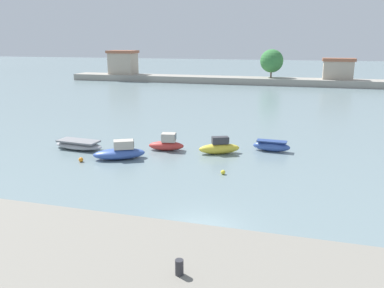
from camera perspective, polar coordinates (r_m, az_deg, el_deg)
The scene contains 10 objects.
ground_plane at distance 22.32m, azimuth 1.25°, elevation -12.53°, with size 400.00×400.00×0.00m, color slate.
mooring_bollard at distance 14.11m, azimuth -1.89°, elevation -17.78°, with size 0.30×0.30×0.57m, color #2D2D33.
moored_boat_0 at distance 39.42m, azimuth -16.43°, elevation -0.12°, with size 5.29×2.45×0.88m.
moored_boat_1 at distance 35.24m, azimuth -10.63°, elevation -1.23°, with size 4.93×3.71×1.70m.
moored_boat_2 at distance 37.44m, azimuth -3.74°, elevation 0.02°, with size 3.60×1.85×1.69m.
moored_boat_3 at distance 36.31m, azimuth 4.08°, elevation -0.51°, with size 4.03×2.69×1.63m.
moored_boat_4 at distance 37.85m, azimuth 11.70°, elevation -0.30°, with size 3.60×1.31×1.04m.
mooring_buoy_0 at distance 30.87m, azimuth 4.63°, elevation -4.18°, with size 0.36×0.36×0.36m, color yellow.
mooring_buoy_1 at distance 35.24m, azimuth -16.12°, elevation -2.24°, with size 0.41×0.41×0.41m, color orange.
distant_shoreline at distance 95.82m, azimuth 15.52°, elevation 9.98°, with size 108.00×8.12×8.32m.
Camera 1 is at (4.86, -19.17, 10.36)m, focal length 36.00 mm.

